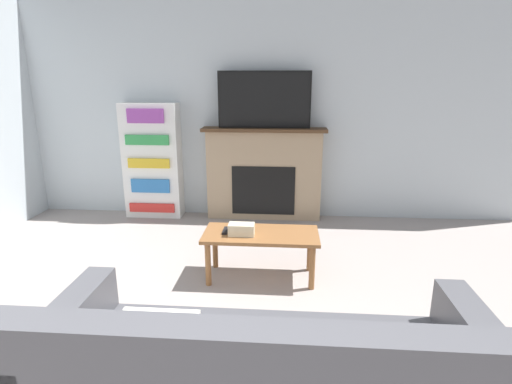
{
  "coord_description": "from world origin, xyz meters",
  "views": [
    {
      "loc": [
        0.34,
        -0.8,
        1.71
      ],
      "look_at": [
        0.08,
        2.6,
        0.74
      ],
      "focal_mm": 28.0,
      "sensor_mm": 36.0,
      "label": 1
    }
  ],
  "objects_px": {
    "tv": "(264,100)",
    "fireplace": "(264,174)",
    "bookshelf": "(152,161)",
    "coffee_table": "(261,239)"
  },
  "relations": [
    {
      "from": "bookshelf",
      "to": "fireplace",
      "type": "bearing_deg",
      "value": 0.93
    },
    {
      "from": "tv",
      "to": "coffee_table",
      "type": "distance_m",
      "value": 1.95
    },
    {
      "from": "tv",
      "to": "bookshelf",
      "type": "bearing_deg",
      "value": -179.88
    },
    {
      "from": "fireplace",
      "to": "tv",
      "type": "xyz_separation_m",
      "value": [
        -0.0,
        -0.02,
        0.9
      ]
    },
    {
      "from": "coffee_table",
      "to": "bookshelf",
      "type": "relative_size",
      "value": 0.7
    },
    {
      "from": "tv",
      "to": "bookshelf",
      "type": "distance_m",
      "value": 1.6
    },
    {
      "from": "coffee_table",
      "to": "bookshelf",
      "type": "xyz_separation_m",
      "value": [
        -1.48,
        1.6,
        0.36
      ]
    },
    {
      "from": "tv",
      "to": "bookshelf",
      "type": "height_order",
      "value": "tv"
    },
    {
      "from": "tv",
      "to": "fireplace",
      "type": "bearing_deg",
      "value": 90.0
    },
    {
      "from": "fireplace",
      "to": "coffee_table",
      "type": "relative_size",
      "value": 1.51
    }
  ]
}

